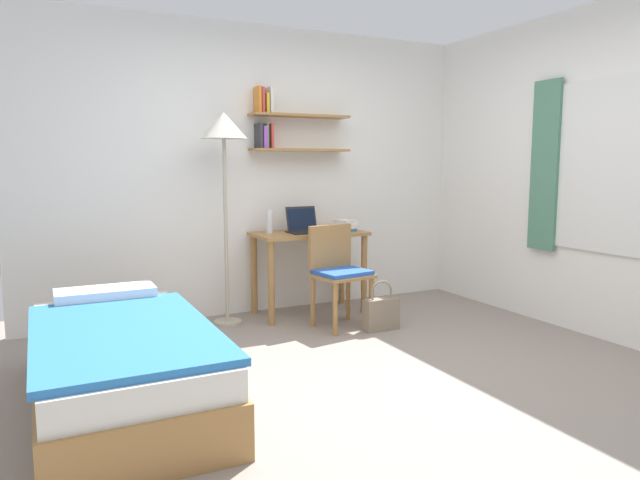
# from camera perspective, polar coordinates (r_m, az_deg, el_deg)

# --- Properties ---
(ground_plane) EXTENTS (5.28, 5.28, 0.00)m
(ground_plane) POSITION_cam_1_polar(r_m,az_deg,el_deg) (3.82, 6.21, -13.49)
(ground_plane) COLOR gray
(wall_back) EXTENTS (4.40, 0.27, 2.60)m
(wall_back) POSITION_cam_1_polar(r_m,az_deg,el_deg) (5.38, -5.29, 6.88)
(wall_back) COLOR white
(wall_back) RESTS_ON ground_plane
(wall_right) EXTENTS (0.10, 4.40, 2.60)m
(wall_right) POSITION_cam_1_polar(r_m,az_deg,el_deg) (4.97, 26.53, 6.00)
(wall_right) COLOR white
(wall_right) RESTS_ON ground_plane
(bed) EXTENTS (0.92, 1.87, 0.54)m
(bed) POSITION_cam_1_polar(r_m,az_deg,el_deg) (3.53, -18.98, -11.53)
(bed) COLOR #9E703D
(bed) RESTS_ON ground_plane
(desk) EXTENTS (1.01, 0.52, 0.75)m
(desk) POSITION_cam_1_polar(r_m,az_deg,el_deg) (5.25, -1.08, -0.87)
(desk) COLOR #9E703D
(desk) RESTS_ON ground_plane
(desk_chair) EXTENTS (0.50, 0.45, 0.85)m
(desk_chair) POSITION_cam_1_polar(r_m,az_deg,el_deg) (4.86, 1.82, -2.93)
(desk_chair) COLOR #9E703D
(desk_chair) RESTS_ON ground_plane
(standing_lamp) EXTENTS (0.39, 0.39, 1.80)m
(standing_lamp) POSITION_cam_1_polar(r_m,az_deg,el_deg) (4.91, -9.49, 9.94)
(standing_lamp) COLOR #B2A893
(standing_lamp) RESTS_ON ground_plane
(laptop) EXTENTS (0.30, 0.24, 0.23)m
(laptop) POSITION_cam_1_polar(r_m,az_deg,el_deg) (5.20, -1.63, 1.40)
(laptop) COLOR black
(laptop) RESTS_ON desk
(water_bottle) EXTENTS (0.05, 0.05, 0.21)m
(water_bottle) POSITION_cam_1_polar(r_m,az_deg,el_deg) (5.14, -5.01, 1.84)
(water_bottle) COLOR silver
(water_bottle) RESTS_ON desk
(book_stack) EXTENTS (0.19, 0.26, 0.10)m
(book_stack) POSITION_cam_1_polar(r_m,az_deg,el_deg) (5.33, 2.44, 1.47)
(book_stack) COLOR #3384C6
(book_stack) RESTS_ON desk
(handbag) EXTENTS (0.30, 0.11, 0.42)m
(handbag) POSITION_cam_1_polar(r_m,az_deg,el_deg) (4.83, 6.06, -7.17)
(handbag) COLOR gray
(handbag) RESTS_ON ground_plane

